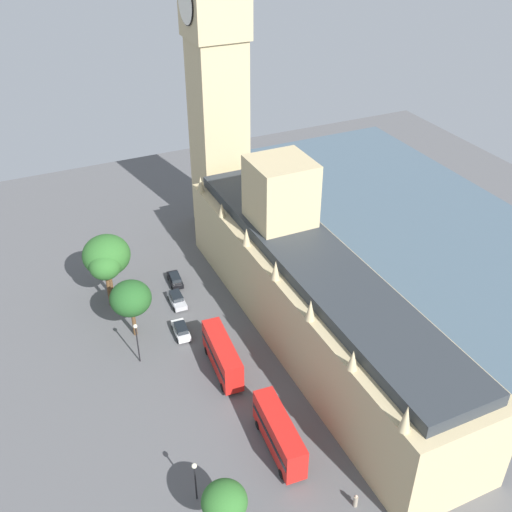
# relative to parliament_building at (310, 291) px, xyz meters

# --- Properties ---
(ground_plane) EXTENTS (144.26, 144.26, 0.00)m
(ground_plane) POSITION_rel_parliament_building_xyz_m (1.99, 1.45, -7.27)
(ground_plane) COLOR #565659
(river_thames) EXTENTS (41.64, 129.84, 0.25)m
(river_thames) POSITION_rel_parliament_building_xyz_m (-34.32, 1.45, -7.14)
(river_thames) COLOR #475B6B
(river_thames) RESTS_ON ground
(parliament_building) EXTENTS (13.25, 60.67, 22.93)m
(parliament_building) POSITION_rel_parliament_building_xyz_m (0.00, 0.00, 0.00)
(parliament_building) COLOR tan
(parliament_building) RESTS_ON ground
(clock_tower) EXTENTS (9.35, 9.35, 62.57)m
(clock_tower) POSITION_rel_parliament_building_xyz_m (-0.82, -34.77, 25.15)
(clock_tower) COLOR tan
(clock_tower) RESTS_ON ground
(car_black_trailing) EXTENTS (2.14, 4.66, 1.74)m
(car_black_trailing) POSITION_rel_parliament_building_xyz_m (13.58, -19.28, -6.38)
(car_black_trailing) COLOR black
(car_black_trailing) RESTS_ON ground
(car_silver_opposite_hall) EXTENTS (2.09, 4.84, 1.74)m
(car_silver_opposite_hall) POSITION_rel_parliament_building_xyz_m (15.04, -14.13, -6.38)
(car_silver_opposite_hall) COLOR #B7B7BC
(car_silver_opposite_hall) RESTS_ON ground
(car_white_corner) EXTENTS (2.20, 4.74, 1.74)m
(car_white_corner) POSITION_rel_parliament_building_xyz_m (16.82, -6.91, -6.38)
(car_white_corner) COLOR silver
(car_white_corner) RESTS_ON ground
(double_decker_bus_kerbside) EXTENTS (3.39, 10.67, 4.75)m
(double_decker_bus_kerbside) POSITION_rel_parliament_building_xyz_m (14.11, 2.18, -4.63)
(double_decker_bus_kerbside) COLOR red
(double_decker_bus_kerbside) RESTS_ON ground
(double_decker_bus_near_tower) EXTENTS (3.33, 10.66, 4.75)m
(double_decker_bus_near_tower) POSITION_rel_parliament_building_xyz_m (13.21, 17.06, -4.63)
(double_decker_bus_near_tower) COLOR red
(double_decker_bus_near_tower) RESTS_ON ground
(pedestrian_by_river_gate) EXTENTS (0.67, 0.71, 1.71)m
(pedestrian_by_river_gate) POSITION_rel_parliament_building_xyz_m (9.21, 27.07, -6.50)
(pedestrian_by_river_gate) COLOR gray
(pedestrian_by_river_gate) RESTS_ON ground
(plane_tree_far_end) EXTENTS (4.54, 4.54, 7.32)m
(plane_tree_far_end) POSITION_rel_parliament_building_xyz_m (22.85, 24.36, -1.93)
(plane_tree_far_end) COLOR brown
(plane_tree_far_end) RESTS_ON ground
(plane_tree_midblock) EXTENTS (5.81, 5.81, 8.95)m
(plane_tree_midblock) POSITION_rel_parliament_building_xyz_m (22.78, -9.80, -0.83)
(plane_tree_midblock) COLOR brown
(plane_tree_midblock) RESTS_ON ground
(plane_tree_under_trees) EXTENTS (4.72, 4.72, 9.21)m
(plane_tree_under_trees) POSITION_rel_parliament_building_xyz_m (24.31, -18.13, -0.15)
(plane_tree_under_trees) COLOR brown
(plane_tree_under_trees) RESTS_ON ground
(plane_tree_leading) EXTENTS (7.18, 7.18, 10.63)m
(plane_tree_leading) POSITION_rel_parliament_building_xyz_m (23.53, -20.40, 0.29)
(plane_tree_leading) COLOR brown
(plane_tree_leading) RESTS_ON ground
(street_lamp_slot_10) EXTENTS (0.56, 0.56, 5.61)m
(street_lamp_slot_10) POSITION_rel_parliament_building_xyz_m (24.07, 19.21, -3.29)
(street_lamp_slot_10) COLOR black
(street_lamp_slot_10) RESTS_ON ground
(street_lamp_slot_11) EXTENTS (0.56, 0.56, 6.41)m
(street_lamp_slot_11) POSITION_rel_parliament_building_xyz_m (23.74, -4.06, -2.80)
(street_lamp_slot_11) COLOR black
(street_lamp_slot_11) RESTS_ON ground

